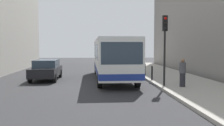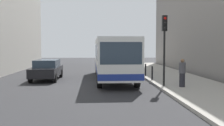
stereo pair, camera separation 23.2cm
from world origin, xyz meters
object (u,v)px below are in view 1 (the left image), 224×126
at_px(bollard_far, 139,67).
at_px(pedestrian_near_signal, 183,73).
at_px(bollard_farthest, 135,65).
at_px(car_beside_bus, 46,69).
at_px(bollard_mid, 145,70).
at_px(bollard_near, 152,73).
at_px(traffic_light, 165,37).
at_px(bus, 113,56).

bearing_deg(bollard_far, pedestrian_near_signal, -82.68).
bearing_deg(bollard_farthest, car_beside_bus, -142.59).
xyz_separation_m(bollard_mid, bollard_farthest, (0.00, 4.93, 0.00)).
relative_size(bollard_near, bollard_farthest, 1.00).
height_order(bollard_near, bollard_mid, same).
bearing_deg(car_beside_bus, traffic_light, 149.96).
xyz_separation_m(bus, pedestrian_near_signal, (3.65, -4.87, -0.78)).
xyz_separation_m(bollard_mid, pedestrian_near_signal, (1.04, -5.66, 0.32)).
distance_m(bus, traffic_light, 5.35).
height_order(bus, bollard_mid, bus).
height_order(bus, bollard_near, bus).
height_order(traffic_light, pedestrian_near_signal, traffic_light).
bearing_deg(bollard_near, bus, 147.34).
xyz_separation_m(traffic_light, bollard_farthest, (-0.10, 10.15, -2.38)).
xyz_separation_m(car_beside_bus, bollard_mid, (7.50, 0.81, -0.16)).
xyz_separation_m(car_beside_bus, bollard_near, (7.50, -1.65, -0.16)).
xyz_separation_m(traffic_light, bollard_mid, (-0.10, 5.23, -2.38)).
relative_size(bollard_farthest, pedestrian_near_signal, 0.59).
bearing_deg(pedestrian_near_signal, traffic_light, 130.64).
relative_size(traffic_light, pedestrian_near_signal, 2.54).
bearing_deg(bollard_far, bollard_farthest, 90.00).
height_order(bollard_mid, bollard_farthest, same).
distance_m(bus, bollard_mid, 2.94).
relative_size(bollard_far, bollard_farthest, 1.00).
xyz_separation_m(bus, bollard_farthest, (2.61, 5.72, -1.10)).
bearing_deg(bollard_near, bollard_farthest, 90.00).
bearing_deg(pedestrian_near_signal, bollard_far, 72.61).
distance_m(bollard_near, pedestrian_near_signal, 3.38).
distance_m(car_beside_bus, pedestrian_near_signal, 9.83).
relative_size(car_beside_bus, pedestrian_near_signal, 2.73).
height_order(bollard_far, pedestrian_near_signal, pedestrian_near_signal).
bearing_deg(bollard_mid, car_beside_bus, -173.84).
relative_size(bollard_mid, bollard_farthest, 1.00).
bearing_deg(bus, bollard_far, -129.52).
relative_size(bollard_mid, pedestrian_near_signal, 0.59).
relative_size(traffic_light, bollard_mid, 4.32).
height_order(bollard_near, pedestrian_near_signal, pedestrian_near_signal).
relative_size(bollard_near, bollard_far, 1.00).
xyz_separation_m(traffic_light, bollard_near, (-0.10, 2.76, -2.38)).
bearing_deg(traffic_light, bus, 121.41).
xyz_separation_m(bus, traffic_light, (2.71, -4.44, 1.28)).
bearing_deg(bollard_farthest, pedestrian_near_signal, -84.37).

